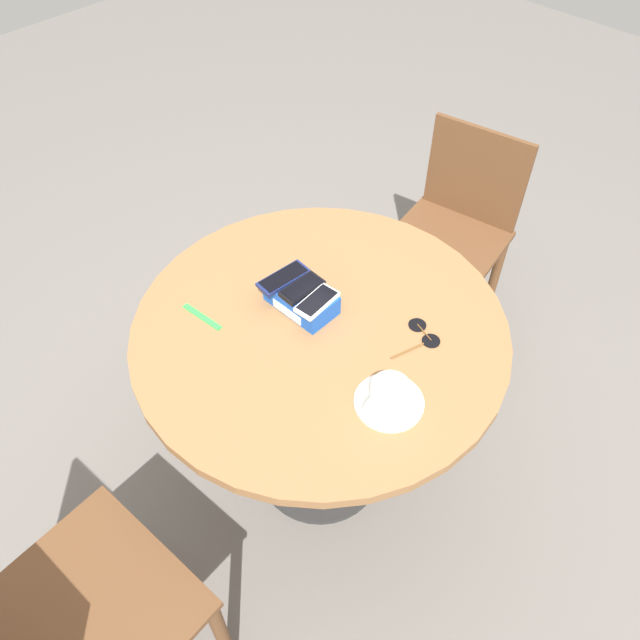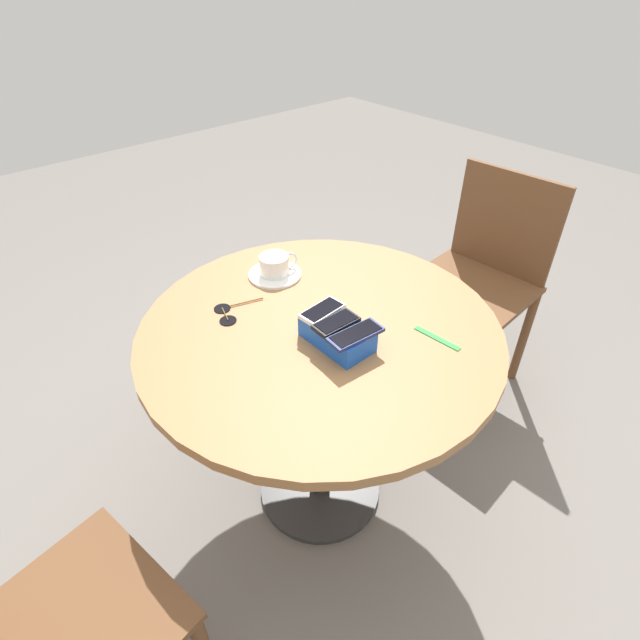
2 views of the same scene
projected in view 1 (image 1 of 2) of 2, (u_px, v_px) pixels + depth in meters
The scene contains 11 objects.
ground_plane at pixel (320, 467), 2.15m from camera, with size 8.00×8.00×0.00m, color slate.
round_table at pixel (320, 354), 1.69m from camera, with size 0.97×0.97×0.74m.
phone_box at pixel (301, 299), 1.62m from camera, with size 0.18×0.11×0.06m.
phone_navy at pixel (283, 278), 1.63m from camera, with size 0.07×0.15×0.01m.
phone_black at pixel (302, 288), 1.60m from camera, with size 0.06×0.12×0.01m.
phone_white at pixel (317, 302), 1.57m from camera, with size 0.07×0.12×0.01m.
saucer at pixel (389, 402), 1.44m from camera, with size 0.16×0.16×0.01m, color white.
coffee_cup at pixel (389, 394), 1.41m from camera, with size 0.09×0.12×0.06m.
lanyard_strap at pixel (202, 317), 1.62m from camera, with size 0.13×0.02×0.00m, color green.
sunglasses at pixel (422, 335), 1.58m from camera, with size 0.10×0.16×0.01m.
chair_far_side at pixel (452, 236), 2.31m from camera, with size 0.45×0.45×0.81m.
Camera 1 is at (0.74, -0.76, 1.94)m, focal length 35.00 mm.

